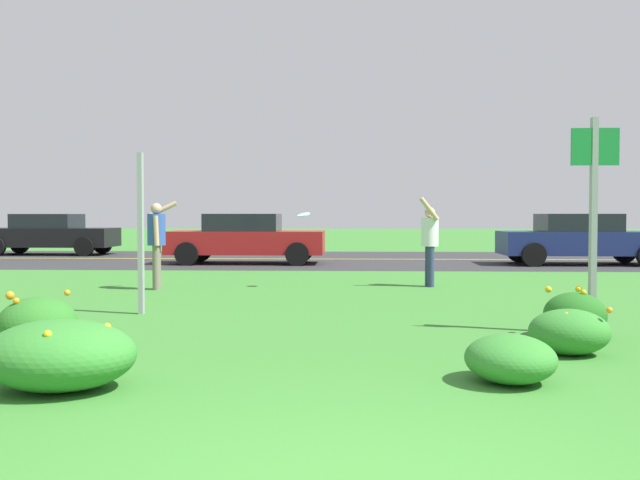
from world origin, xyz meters
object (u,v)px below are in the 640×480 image
(sign_post_near_path, at_px, (141,233))
(person_thrower_blue_shirt, at_px, (157,238))
(frisbee_pale_blue, at_px, (304,215))
(person_catcher_white_shirt, at_px, (430,239))
(car_red_center_left, at_px, (246,238))
(sign_post_by_roadside, at_px, (594,203))
(car_navy_center_right, at_px, (580,239))
(car_black_leftmost, at_px, (50,234))

(sign_post_near_path, bearing_deg, person_thrower_blue_shirt, 101.82)
(sign_post_near_path, xyz_separation_m, frisbee_pale_blue, (2.08, 3.68, 0.27))
(person_catcher_white_shirt, distance_m, car_red_center_left, 7.92)
(sign_post_by_roadside, height_order, car_navy_center_right, sign_post_by_roadside)
(car_navy_center_right, bearing_deg, car_red_center_left, 180.00)
(person_thrower_blue_shirt, height_order, car_black_leftmost, person_thrower_blue_shirt)
(sign_post_by_roadside, bearing_deg, car_black_leftmost, 130.03)
(sign_post_by_roadside, xyz_separation_m, car_navy_center_right, (3.61, 11.98, -0.82))
(sign_post_near_path, distance_m, frisbee_pale_blue, 4.24)
(person_catcher_white_shirt, xyz_separation_m, car_navy_center_right, (4.95, 6.42, -0.21))
(sign_post_near_path, xyz_separation_m, person_catcher_white_shirt, (4.55, 4.12, -0.21))
(person_catcher_white_shirt, xyz_separation_m, car_red_center_left, (-4.64, 6.42, -0.21))
(car_black_leftmost, height_order, car_red_center_left, same)
(sign_post_by_roadside, bearing_deg, person_thrower_blue_shirt, 144.09)
(frisbee_pale_blue, bearing_deg, car_black_leftmost, 131.51)
(car_red_center_left, bearing_deg, person_thrower_blue_shirt, -94.85)
(sign_post_near_path, bearing_deg, car_red_center_left, 90.46)
(frisbee_pale_blue, relative_size, car_black_leftmost, 0.06)
(person_thrower_blue_shirt, bearing_deg, car_navy_center_right, 35.27)
(person_thrower_blue_shirt, relative_size, car_red_center_left, 0.38)
(sign_post_by_roadside, distance_m, car_black_leftmost, 21.18)
(sign_post_near_path, relative_size, person_thrower_blue_shirt, 1.37)
(car_red_center_left, bearing_deg, sign_post_near_path, -89.54)
(frisbee_pale_blue, relative_size, car_navy_center_right, 0.06)
(sign_post_near_path, xyz_separation_m, car_red_center_left, (-0.08, 10.54, -0.42))
(person_thrower_blue_shirt, distance_m, car_black_leftmost, 13.42)
(car_black_leftmost, xyz_separation_m, car_red_center_left, (7.64, -4.22, 0.00))
(person_thrower_blue_shirt, xyz_separation_m, car_navy_center_right, (10.20, 7.21, -0.25))
(person_thrower_blue_shirt, relative_size, person_catcher_white_shirt, 0.95)
(person_thrower_blue_shirt, bearing_deg, sign_post_by_roadside, -35.91)
(frisbee_pale_blue, xyz_separation_m, car_navy_center_right, (7.42, 6.85, -0.68))
(person_catcher_white_shirt, height_order, car_navy_center_right, person_catcher_white_shirt)
(car_black_leftmost, height_order, car_navy_center_right, same)
(sign_post_near_path, relative_size, frisbee_pale_blue, 8.83)
(sign_post_near_path, height_order, car_navy_center_right, sign_post_near_path)
(frisbee_pale_blue, height_order, car_black_leftmost, frisbee_pale_blue)
(sign_post_near_path, distance_m, car_navy_center_right, 14.20)
(sign_post_near_path, height_order, sign_post_by_roadside, sign_post_by_roadside)
(sign_post_by_roadside, relative_size, car_red_center_left, 0.57)
(frisbee_pale_blue, height_order, car_navy_center_right, frisbee_pale_blue)
(sign_post_by_roadside, xyz_separation_m, frisbee_pale_blue, (-3.81, 5.13, -0.14))
(person_catcher_white_shirt, bearing_deg, person_thrower_blue_shirt, -171.43)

